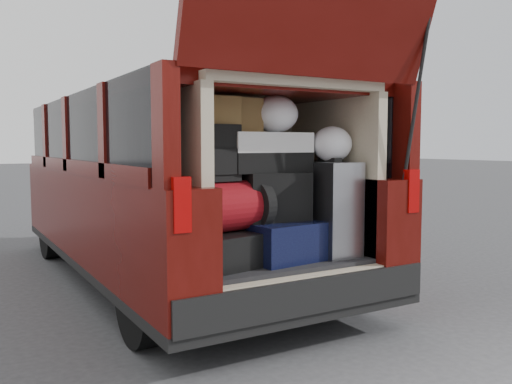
{
  "coord_description": "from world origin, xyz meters",
  "views": [
    {
      "loc": [
        -1.97,
        -3.01,
        1.34
      ],
      "look_at": [
        -0.08,
        0.2,
        1.01
      ],
      "focal_mm": 38.0,
      "sensor_mm": 36.0,
      "label": 1
    }
  ],
  "objects_px": {
    "twotone_duffel": "(265,152)",
    "navy_hardshell": "(272,239)",
    "black_hardshell": "(217,248)",
    "backpack": "(219,153)",
    "silver_roller": "(329,208)",
    "red_duffel": "(227,206)",
    "black_soft_case": "(274,196)"
  },
  "relations": [
    {
      "from": "twotone_duffel",
      "to": "navy_hardshell",
      "type": "bearing_deg",
      "value": -69.15
    },
    {
      "from": "black_hardshell",
      "to": "backpack",
      "type": "relative_size",
      "value": 1.51
    },
    {
      "from": "black_hardshell",
      "to": "silver_roller",
      "type": "height_order",
      "value": "silver_roller"
    },
    {
      "from": "red_duffel",
      "to": "black_soft_case",
      "type": "distance_m",
      "value": 0.39
    },
    {
      "from": "navy_hardshell",
      "to": "red_duffel",
      "type": "relative_size",
      "value": 1.18
    },
    {
      "from": "black_soft_case",
      "to": "twotone_duffel",
      "type": "xyz_separation_m",
      "value": [
        -0.04,
        0.06,
        0.31
      ]
    },
    {
      "from": "navy_hardshell",
      "to": "red_duffel",
      "type": "distance_m",
      "value": 0.45
    },
    {
      "from": "red_duffel",
      "to": "backpack",
      "type": "relative_size",
      "value": 1.4
    },
    {
      "from": "black_hardshell",
      "to": "red_duffel",
      "type": "distance_m",
      "value": 0.29
    },
    {
      "from": "black_hardshell",
      "to": "silver_roller",
      "type": "relative_size",
      "value": 0.83
    },
    {
      "from": "navy_hardshell",
      "to": "backpack",
      "type": "bearing_deg",
      "value": 177.5
    },
    {
      "from": "silver_roller",
      "to": "backpack",
      "type": "relative_size",
      "value": 1.83
    },
    {
      "from": "red_duffel",
      "to": "twotone_duffel",
      "type": "xyz_separation_m",
      "value": [
        0.34,
        0.09,
        0.35
      ]
    },
    {
      "from": "navy_hardshell",
      "to": "backpack",
      "type": "height_order",
      "value": "backpack"
    },
    {
      "from": "navy_hardshell",
      "to": "twotone_duffel",
      "type": "height_order",
      "value": "twotone_duffel"
    },
    {
      "from": "silver_roller",
      "to": "twotone_duffel",
      "type": "xyz_separation_m",
      "value": [
        -0.45,
        0.16,
        0.4
      ]
    },
    {
      "from": "twotone_duffel",
      "to": "silver_roller",
      "type": "bearing_deg",
      "value": -21.01
    },
    {
      "from": "navy_hardshell",
      "to": "twotone_duffel",
      "type": "xyz_separation_m",
      "value": [
        -0.02,
        0.06,
        0.6
      ]
    },
    {
      "from": "black_hardshell",
      "to": "navy_hardshell",
      "type": "distance_m",
      "value": 0.43
    },
    {
      "from": "backpack",
      "to": "black_soft_case",
      "type": "bearing_deg",
      "value": -5.08
    },
    {
      "from": "silver_roller",
      "to": "black_soft_case",
      "type": "bearing_deg",
      "value": 166.97
    },
    {
      "from": "black_soft_case",
      "to": "twotone_duffel",
      "type": "height_order",
      "value": "twotone_duffel"
    },
    {
      "from": "black_hardshell",
      "to": "silver_roller",
      "type": "bearing_deg",
      "value": -16.7
    },
    {
      "from": "black_hardshell",
      "to": "navy_hardshell",
      "type": "bearing_deg",
      "value": -9.98
    },
    {
      "from": "navy_hardshell",
      "to": "red_duffel",
      "type": "height_order",
      "value": "red_duffel"
    },
    {
      "from": "black_soft_case",
      "to": "twotone_duffel",
      "type": "relative_size",
      "value": 0.76
    },
    {
      "from": "black_hardshell",
      "to": "red_duffel",
      "type": "xyz_separation_m",
      "value": [
        0.06,
        -0.02,
        0.28
      ]
    },
    {
      "from": "red_duffel",
      "to": "twotone_duffel",
      "type": "bearing_deg",
      "value": 1.96
    },
    {
      "from": "silver_roller",
      "to": "red_duffel",
      "type": "xyz_separation_m",
      "value": [
        -0.79,
        0.07,
        0.05
      ]
    },
    {
      "from": "navy_hardshell",
      "to": "silver_roller",
      "type": "relative_size",
      "value": 0.91
    },
    {
      "from": "black_hardshell",
      "to": "silver_roller",
      "type": "xyz_separation_m",
      "value": [
        0.85,
        -0.1,
        0.22
      ]
    },
    {
      "from": "navy_hardshell",
      "to": "black_soft_case",
      "type": "distance_m",
      "value": 0.3
    }
  ]
}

